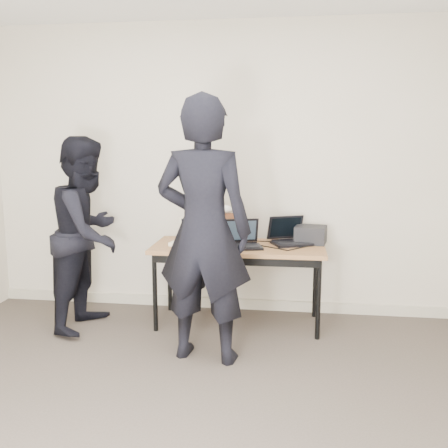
% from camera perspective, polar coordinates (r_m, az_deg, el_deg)
% --- Properties ---
extents(room, '(4.60, 4.60, 2.80)m').
position_cam_1_polar(room, '(2.51, -7.22, 2.77)').
color(room, '#443B34').
rests_on(room, ground).
extents(desk, '(1.50, 0.66, 0.72)m').
position_cam_1_polar(desk, '(4.38, 1.64, -3.24)').
color(desk, '#8E5F36').
rests_on(desk, ground).
extents(laptop_beige, '(0.34, 0.33, 0.23)m').
position_cam_1_polar(laptop_beige, '(4.43, -3.90, -1.74)').
color(laptop_beige, beige).
rests_on(laptop_beige, desk).
extents(laptop_center, '(0.37, 0.36, 0.24)m').
position_cam_1_polar(laptop_center, '(4.31, 2.14, -1.93)').
color(laptop_center, black).
rests_on(laptop_center, desk).
extents(laptop_right, '(0.42, 0.42, 0.24)m').
position_cam_1_polar(laptop_right, '(4.48, 7.47, -1.53)').
color(laptop_right, black).
rests_on(laptop_right, desk).
extents(leather_satchel, '(0.37, 0.19, 0.25)m').
position_cam_1_polar(leather_satchel, '(4.59, -0.28, -0.26)').
color(leather_satchel, '#5E3018').
rests_on(leather_satchel, desk).
extents(tissue, '(0.14, 0.11, 0.08)m').
position_cam_1_polar(tissue, '(4.56, 0.09, 1.68)').
color(tissue, white).
rests_on(tissue, leather_satchel).
extents(equipment_box, '(0.30, 0.27, 0.15)m').
position_cam_1_polar(equipment_box, '(4.52, 9.87, -1.20)').
color(equipment_box, black).
rests_on(equipment_box, desk).
extents(power_brick, '(0.09, 0.06, 0.03)m').
position_cam_1_polar(power_brick, '(4.23, -1.57, -2.67)').
color(power_brick, black).
rests_on(power_brick, desk).
extents(cables, '(1.15, 0.41, 0.01)m').
position_cam_1_polar(cables, '(4.36, 2.21, -2.46)').
color(cables, silver).
rests_on(cables, desk).
extents(person_typist, '(0.77, 0.56, 1.96)m').
position_cam_1_polar(person_typist, '(3.65, -2.35, -0.79)').
color(person_typist, black).
rests_on(person_typist, ground).
extents(person_observer, '(0.71, 0.87, 1.67)m').
position_cam_1_polar(person_observer, '(4.48, -15.28, -1.06)').
color(person_observer, black).
rests_on(person_observer, ground).
extents(baseboard, '(4.50, 0.03, 0.10)m').
position_cam_1_polar(baseboard, '(4.96, -0.17, -9.01)').
color(baseboard, '#B2AA94').
rests_on(baseboard, ground).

